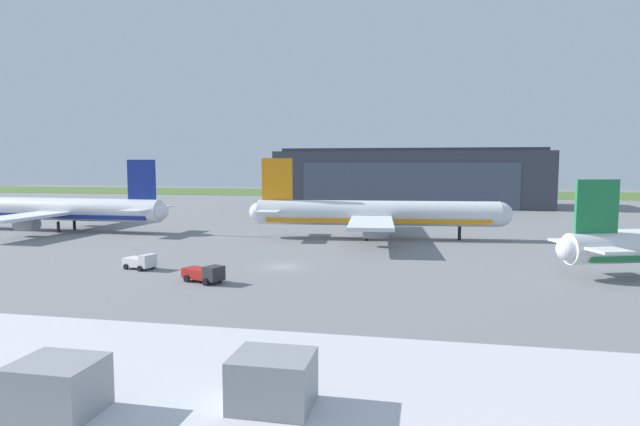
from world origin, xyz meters
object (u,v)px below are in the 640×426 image
object	(u,v)px
fuel_bowser	(596,233)
ops_van	(141,262)
airliner_far_left	(58,210)
stair_truck	(204,273)
airliner_far_right	(377,214)
maintenance_hangar	(410,178)

from	to	relation	value
fuel_bowser	ops_van	size ratio (longest dim) A/B	0.93
airliner_far_left	stair_truck	distance (m)	59.82
airliner_far_right	stair_truck	xyz separation A→B (m)	(-15.81, -38.18, -3.37)
maintenance_hangar	ops_van	size ratio (longest dim) A/B	18.24
fuel_bowser	stair_truck	distance (m)	69.11
stair_truck	airliner_far_right	bearing A→B (deg)	67.50
maintenance_hangar	ops_van	world-z (taller)	maintenance_hangar
airliner_far_right	stair_truck	world-z (taller)	airliner_far_right
airliner_far_left	ops_van	size ratio (longest dim) A/B	10.62
fuel_bowser	stair_truck	size ratio (longest dim) A/B	0.77
maintenance_hangar	stair_truck	xyz separation A→B (m)	(-19.05, -116.38, -7.55)
maintenance_hangar	fuel_bowser	bearing A→B (deg)	-64.71
airliner_far_left	ops_van	bearing A→B (deg)	-41.55
airliner_far_right	stair_truck	bearing A→B (deg)	-112.50
airliner_far_right	airliner_far_left	distance (m)	62.56
airliner_far_left	ops_van	distance (m)	47.95
airliner_far_left	stair_truck	bearing A→B (deg)	-38.51
airliner_far_left	fuel_bowser	world-z (taller)	airliner_far_left
airliner_far_right	ops_van	distance (m)	42.40
airliner_far_left	maintenance_hangar	bearing A→B (deg)	50.28
maintenance_hangar	airliner_far_right	size ratio (longest dim) A/B	1.79
stair_truck	ops_van	bearing A→B (deg)	153.49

